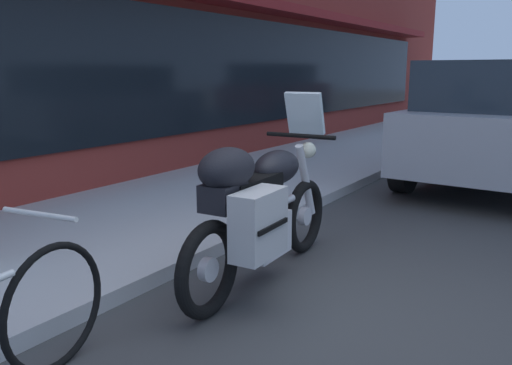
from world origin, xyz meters
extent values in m
plane|color=#3B3B3B|center=(0.00, 0.00, 0.00)|extent=(80.00, 80.00, 0.00)
cube|color=black|center=(6.50, 3.87, 1.55)|extent=(14.70, 0.06, 1.80)
cube|color=maroon|center=(6.50, 3.65, 2.65)|extent=(14.70, 0.60, 0.16)
cube|color=#B0B0B0|center=(9.00, 2.60, 0.06)|extent=(30.00, 2.61, 0.12)
torus|color=black|center=(1.11, 0.74, 0.32)|extent=(0.65, 0.12, 0.65)
cylinder|color=silver|center=(1.11, 0.74, 0.32)|extent=(0.16, 0.07, 0.16)
torus|color=black|center=(-0.35, 0.68, 0.32)|extent=(0.65, 0.12, 0.65)
cylinder|color=silver|center=(-0.35, 0.68, 0.32)|extent=(0.16, 0.07, 0.16)
cube|color=silver|center=(0.33, 0.71, 0.37)|extent=(0.45, 0.32, 0.32)
cylinder|color=silver|center=(0.38, 0.71, 0.54)|extent=(0.95, 0.10, 0.06)
ellipsoid|color=black|center=(0.58, 0.72, 0.84)|extent=(0.53, 0.30, 0.26)
cube|color=black|center=(0.16, 0.70, 0.78)|extent=(0.61, 0.27, 0.11)
cube|color=black|center=(-0.17, 0.68, 0.76)|extent=(0.29, 0.23, 0.18)
cylinder|color=silver|center=(1.11, 0.74, 0.64)|extent=(0.35, 0.09, 0.67)
cylinder|color=black|center=(0.99, 0.74, 1.04)|extent=(0.06, 0.62, 0.04)
cube|color=silver|center=(1.07, 0.74, 1.22)|extent=(0.16, 0.33, 0.35)
sphere|color=#EAEACC|center=(1.15, 0.74, 0.90)|extent=(0.14, 0.14, 0.14)
cube|color=#B5B5B5|center=(-0.11, 0.45, 0.60)|extent=(0.45, 0.22, 0.44)
cube|color=black|center=(-0.11, 0.34, 0.60)|extent=(0.37, 0.03, 0.03)
ellipsoid|color=black|center=(-0.12, 0.69, 0.94)|extent=(0.49, 0.34, 0.28)
torus|color=black|center=(-1.27, 0.98, 0.35)|extent=(0.70, 0.14, 0.70)
cylinder|color=silver|center=(-1.32, 0.97, 0.87)|extent=(0.10, 0.48, 0.03)
cube|color=#9EA3AD|center=(5.40, -0.28, 0.71)|extent=(4.78, 2.10, 0.76)
cube|color=#232D38|center=(5.12, -0.27, 1.39)|extent=(3.27, 1.81, 0.60)
cylinder|color=black|center=(6.99, 0.59, 0.33)|extent=(0.67, 0.25, 0.66)
cylinder|color=black|center=(3.89, 0.73, 0.33)|extent=(0.67, 0.25, 0.66)
cylinder|color=black|center=(11.48, 0.66, 0.33)|extent=(0.66, 0.22, 0.66)
camera|label=1|loc=(-2.87, -1.31, 1.57)|focal=37.06mm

